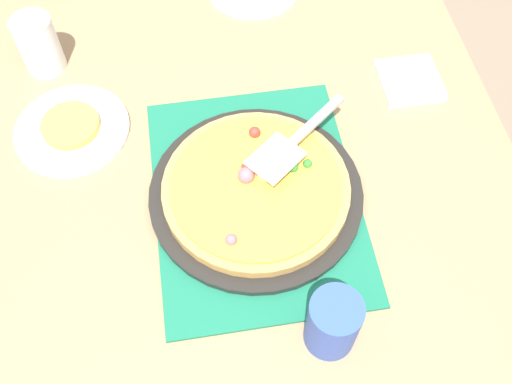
{
  "coord_description": "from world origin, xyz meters",
  "views": [
    {
      "loc": [
        -0.54,
        0.09,
        1.66
      ],
      "look_at": [
        0.0,
        0.0,
        0.77
      ],
      "focal_mm": 41.51,
      "sensor_mm": 36.0,
      "label": 1
    }
  ],
  "objects_px": {
    "served_slice_right": "(70,125)",
    "napkin_stack": "(409,80)",
    "plate_far_right": "(72,130)",
    "pizza_server": "(293,142)",
    "cup_near": "(333,323)",
    "cup_corner": "(39,44)",
    "pizza_pan": "(256,194)",
    "pizza": "(256,188)"
  },
  "relations": [
    {
      "from": "plate_far_right",
      "to": "served_slice_right",
      "type": "distance_m",
      "value": 0.01
    },
    {
      "from": "pizza_pan",
      "to": "pizza_server",
      "type": "distance_m",
      "value": 0.11
    },
    {
      "from": "served_slice_right",
      "to": "cup_near",
      "type": "xyz_separation_m",
      "value": [
        -0.47,
        -0.4,
        0.04
      ]
    },
    {
      "from": "pizza",
      "to": "cup_near",
      "type": "height_order",
      "value": "cup_near"
    },
    {
      "from": "pizza_pan",
      "to": "cup_near",
      "type": "bearing_deg",
      "value": -164.91
    },
    {
      "from": "served_slice_right",
      "to": "pizza_server",
      "type": "xyz_separation_m",
      "value": [
        -0.14,
        -0.4,
        0.05
      ]
    },
    {
      "from": "cup_corner",
      "to": "napkin_stack",
      "type": "distance_m",
      "value": 0.75
    },
    {
      "from": "pizza",
      "to": "napkin_stack",
      "type": "height_order",
      "value": "pizza"
    },
    {
      "from": "napkin_stack",
      "to": "pizza_server",
      "type": "bearing_deg",
      "value": 120.24
    },
    {
      "from": "napkin_stack",
      "to": "plate_far_right",
      "type": "bearing_deg",
      "value": 91.46
    },
    {
      "from": "cup_corner",
      "to": "pizza_server",
      "type": "relative_size",
      "value": 0.58
    },
    {
      "from": "pizza_pan",
      "to": "pizza",
      "type": "xyz_separation_m",
      "value": [
        0.0,
        -0.0,
        0.02
      ]
    },
    {
      "from": "cup_near",
      "to": "pizza_server",
      "type": "bearing_deg",
      "value": -0.61
    },
    {
      "from": "plate_far_right",
      "to": "served_slice_right",
      "type": "bearing_deg",
      "value": 0.0
    },
    {
      "from": "cup_near",
      "to": "cup_corner",
      "type": "distance_m",
      "value": 0.8
    },
    {
      "from": "pizza_server",
      "to": "napkin_stack",
      "type": "relative_size",
      "value": 1.71
    },
    {
      "from": "served_slice_right",
      "to": "napkin_stack",
      "type": "height_order",
      "value": "served_slice_right"
    },
    {
      "from": "pizza",
      "to": "plate_far_right",
      "type": "bearing_deg",
      "value": 57.93
    },
    {
      "from": "plate_far_right",
      "to": "cup_corner",
      "type": "relative_size",
      "value": 1.83
    },
    {
      "from": "served_slice_right",
      "to": "pizza_server",
      "type": "distance_m",
      "value": 0.43
    },
    {
      "from": "served_slice_right",
      "to": "pizza_server",
      "type": "height_order",
      "value": "pizza_server"
    },
    {
      "from": "pizza_pan",
      "to": "napkin_stack",
      "type": "relative_size",
      "value": 3.17
    },
    {
      "from": "pizza_pan",
      "to": "served_slice_right",
      "type": "relative_size",
      "value": 3.45
    },
    {
      "from": "pizza_pan",
      "to": "plate_far_right",
      "type": "relative_size",
      "value": 1.73
    },
    {
      "from": "pizza_server",
      "to": "napkin_stack",
      "type": "distance_m",
      "value": 0.32
    },
    {
      "from": "cup_near",
      "to": "pizza_server",
      "type": "distance_m",
      "value": 0.33
    },
    {
      "from": "pizza",
      "to": "pizza_server",
      "type": "height_order",
      "value": "pizza_server"
    },
    {
      "from": "cup_corner",
      "to": "pizza_server",
      "type": "height_order",
      "value": "cup_corner"
    },
    {
      "from": "pizza",
      "to": "cup_near",
      "type": "distance_m",
      "value": 0.28
    },
    {
      "from": "pizza_pan",
      "to": "plate_far_right",
      "type": "bearing_deg",
      "value": 57.85
    },
    {
      "from": "pizza_pan",
      "to": "cup_corner",
      "type": "bearing_deg",
      "value": 44.34
    },
    {
      "from": "plate_far_right",
      "to": "pizza_server",
      "type": "relative_size",
      "value": 1.07
    },
    {
      "from": "served_slice_right",
      "to": "pizza_server",
      "type": "bearing_deg",
      "value": -109.62
    },
    {
      "from": "pizza",
      "to": "cup_near",
      "type": "bearing_deg",
      "value": -164.99
    },
    {
      "from": "plate_far_right",
      "to": "served_slice_right",
      "type": "height_order",
      "value": "served_slice_right"
    },
    {
      "from": "napkin_stack",
      "to": "cup_corner",
      "type": "bearing_deg",
      "value": 77.24
    },
    {
      "from": "served_slice_right",
      "to": "cup_near",
      "type": "relative_size",
      "value": 0.92
    },
    {
      "from": "plate_far_right",
      "to": "pizza_server",
      "type": "xyz_separation_m",
      "value": [
        -0.14,
        -0.4,
        0.07
      ]
    },
    {
      "from": "served_slice_right",
      "to": "pizza",
      "type": "bearing_deg",
      "value": -122.07
    },
    {
      "from": "plate_far_right",
      "to": "pizza_server",
      "type": "height_order",
      "value": "pizza_server"
    },
    {
      "from": "cup_near",
      "to": "plate_far_right",
      "type": "bearing_deg",
      "value": 40.06
    },
    {
      "from": "served_slice_right",
      "to": "napkin_stack",
      "type": "relative_size",
      "value": 0.92
    }
  ]
}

